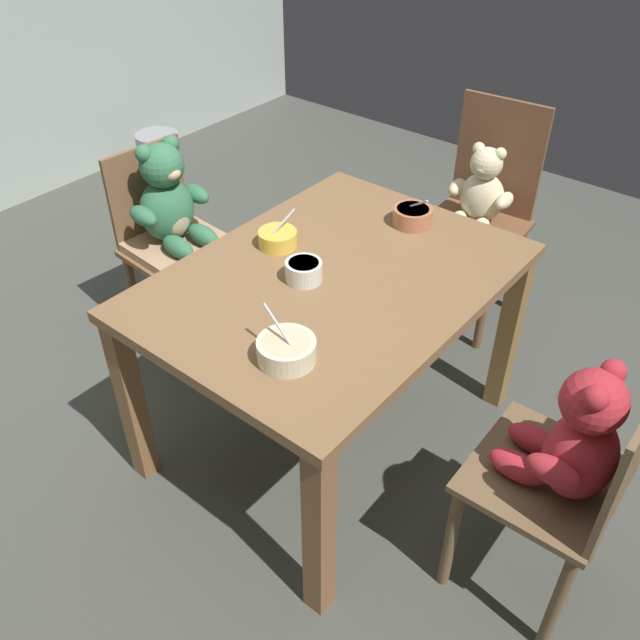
{
  "coord_description": "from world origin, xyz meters",
  "views": [
    {
      "loc": [
        -1.38,
        -1.07,
        1.89
      ],
      "look_at": [
        0.0,
        0.05,
        0.51
      ],
      "focal_mm": 38.08,
      "sensor_mm": 36.0,
      "label": 1
    }
  ],
  "objects": [
    {
      "name": "dining_table",
      "position": [
        0.0,
        0.0,
        0.61
      ],
      "size": [
        1.19,
        0.88,
        0.71
      ],
      "color": "brown",
      "rests_on": "ground_plane"
    },
    {
      "name": "porridge_bowl_white_center",
      "position": [
        -0.07,
        0.06,
        0.74
      ],
      "size": [
        0.11,
        0.11,
        0.06
      ],
      "color": "silver",
      "rests_on": "dining_table"
    },
    {
      "name": "porridge_bowl_yellow_far_center",
      "position": [
        0.03,
        0.25,
        0.74
      ],
      "size": [
        0.14,
        0.13,
        0.12
      ],
      "color": "yellow",
      "rests_on": "dining_table"
    },
    {
      "name": "ground_plane",
      "position": [
        0.0,
        0.0,
        -0.02
      ],
      "size": [
        5.2,
        5.2,
        0.04
      ],
      "color": "#464841"
    },
    {
      "name": "teddy_chair_far_center",
      "position": [
        0.06,
        0.84,
        0.58
      ],
      "size": [
        0.41,
        0.43,
        0.9
      ],
      "rotation": [
        0.0,
        0.0,
        -1.65
      ],
      "color": "brown",
      "rests_on": "ground_plane"
    },
    {
      "name": "teddy_chair_near_right",
      "position": [
        1.01,
        0.01,
        0.54
      ],
      "size": [
        0.43,
        0.43,
        0.94
      ],
      "rotation": [
        0.0,
        0.0,
        3.21
      ],
      "color": "brown",
      "rests_on": "ground_plane"
    },
    {
      "name": "porridge_bowl_terracotta_near_right",
      "position": [
        0.43,
        -0.01,
        0.74
      ],
      "size": [
        0.14,
        0.14,
        0.13
      ],
      "color": "#BA6F4B",
      "rests_on": "dining_table"
    },
    {
      "name": "teddy_chair_near_front",
      "position": [
        -0.08,
        -0.84,
        0.57
      ],
      "size": [
        0.41,
        0.38,
        0.85
      ],
      "rotation": [
        0.0,
        0.0,
        1.59
      ],
      "color": "brown",
      "rests_on": "ground_plane"
    },
    {
      "name": "porridge_bowl_cream_near_left",
      "position": [
        -0.38,
        -0.15,
        0.74
      ],
      "size": [
        0.16,
        0.17,
        0.14
      ],
      "color": "beige",
      "rests_on": "dining_table"
    },
    {
      "name": "metal_pail",
      "position": [
        1.02,
        2.15,
        0.14
      ],
      "size": [
        0.26,
        0.26,
        0.28
      ],
      "primitive_type": "cylinder",
      "color": "#93969B",
      "rests_on": "ground_plane"
    }
  ]
}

